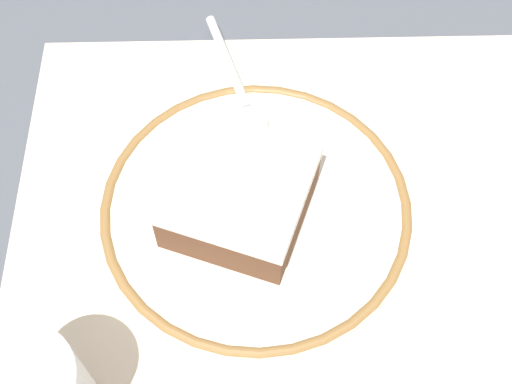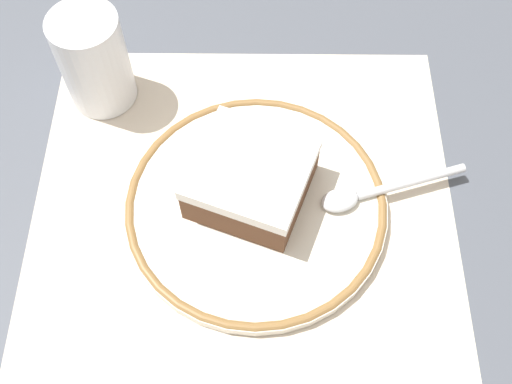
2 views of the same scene
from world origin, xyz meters
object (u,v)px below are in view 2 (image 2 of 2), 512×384
(spoon, at_px, (371,192))
(cup, at_px, (95,65))
(plate, at_px, (256,205))
(cake_slice, at_px, (251,178))

(spoon, bearing_deg, cup, 64.85)
(plate, relative_size, cup, 2.35)
(plate, relative_size, spoon, 1.72)
(cake_slice, bearing_deg, cup, 51.68)
(cup, bearing_deg, plate, -130.22)
(cake_slice, height_order, spoon, cake_slice)
(plate, bearing_deg, cup, 49.78)
(plate, xyz_separation_m, cup, (0.13, 0.15, 0.04))
(spoon, height_order, cup, cup)
(cake_slice, height_order, cup, cup)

